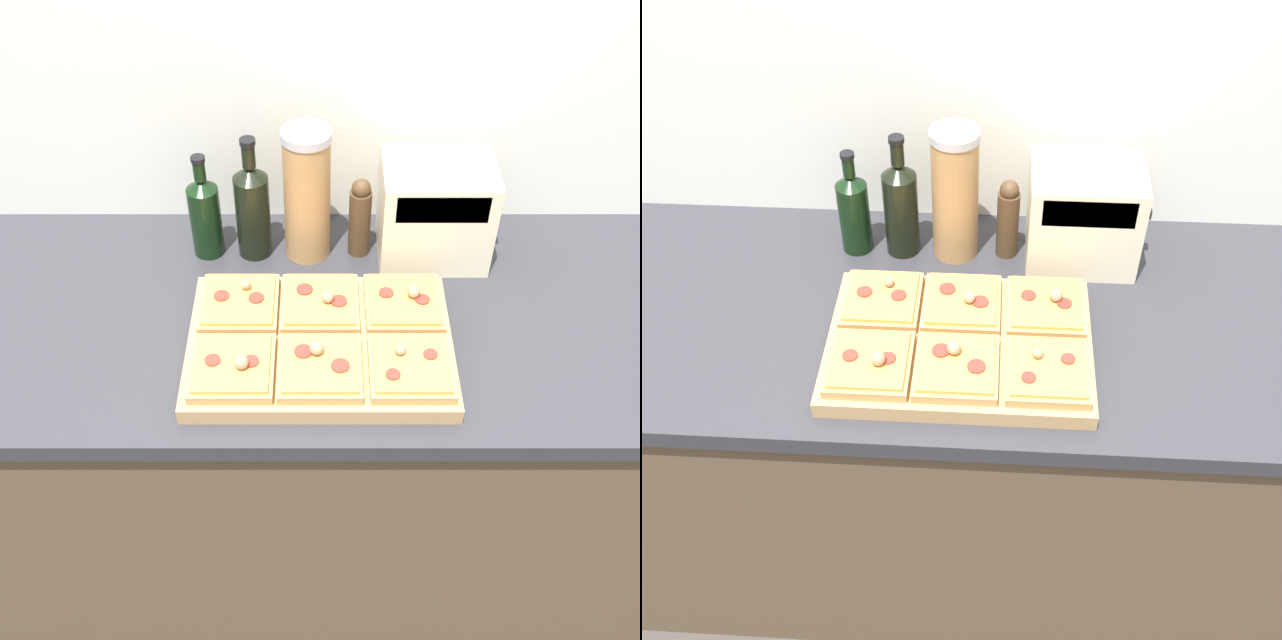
% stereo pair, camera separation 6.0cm
% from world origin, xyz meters
% --- Properties ---
extents(wall_back, '(6.00, 0.06, 2.50)m').
position_xyz_m(wall_back, '(0.00, 0.67, 1.25)').
color(wall_back, silver).
rests_on(wall_back, ground_plane).
extents(kitchen_counter, '(2.63, 0.67, 0.90)m').
position_xyz_m(kitchen_counter, '(0.00, 0.32, 0.45)').
color(kitchen_counter, brown).
rests_on(kitchen_counter, ground_plane).
extents(cutting_board, '(0.50, 0.35, 0.03)m').
position_xyz_m(cutting_board, '(0.00, 0.21, 0.92)').
color(cutting_board, tan).
rests_on(cutting_board, kitchen_counter).
extents(pizza_slice_back_left, '(0.15, 0.16, 0.05)m').
position_xyz_m(pizza_slice_back_left, '(-0.16, 0.29, 0.95)').
color(pizza_slice_back_left, tan).
rests_on(pizza_slice_back_left, cutting_board).
extents(pizza_slice_back_center, '(0.15, 0.16, 0.05)m').
position_xyz_m(pizza_slice_back_center, '(0.00, 0.29, 0.95)').
color(pizza_slice_back_center, tan).
rests_on(pizza_slice_back_center, cutting_board).
extents(pizza_slice_back_right, '(0.15, 0.16, 0.05)m').
position_xyz_m(pizza_slice_back_right, '(0.16, 0.29, 0.95)').
color(pizza_slice_back_right, tan).
rests_on(pizza_slice_back_right, cutting_board).
extents(pizza_slice_front_left, '(0.15, 0.16, 0.06)m').
position_xyz_m(pizza_slice_front_left, '(-0.16, 0.13, 0.95)').
color(pizza_slice_front_left, tan).
rests_on(pizza_slice_front_left, cutting_board).
extents(pizza_slice_front_center, '(0.15, 0.16, 0.05)m').
position_xyz_m(pizza_slice_front_center, '(0.00, 0.13, 0.95)').
color(pizza_slice_front_center, tan).
rests_on(pizza_slice_front_center, cutting_board).
extents(pizza_slice_front_right, '(0.15, 0.16, 0.05)m').
position_xyz_m(pizza_slice_front_right, '(0.16, 0.13, 0.95)').
color(pizza_slice_front_right, tan).
rests_on(pizza_slice_front_right, cutting_board).
extents(olive_oil_bottle, '(0.07, 0.07, 0.24)m').
position_xyz_m(olive_oil_bottle, '(-0.24, 0.51, 1.00)').
color(olive_oil_bottle, black).
rests_on(olive_oil_bottle, kitchen_counter).
extents(wine_bottle, '(0.07, 0.07, 0.28)m').
position_xyz_m(wine_bottle, '(-0.14, 0.51, 1.02)').
color(wine_bottle, black).
rests_on(wine_bottle, kitchen_counter).
extents(grain_jar_tall, '(0.10, 0.10, 0.30)m').
position_xyz_m(grain_jar_tall, '(-0.03, 0.51, 1.05)').
color(grain_jar_tall, '#AD7F4C').
rests_on(grain_jar_tall, kitchen_counter).
extents(pepper_mill, '(0.05, 0.05, 0.19)m').
position_xyz_m(pepper_mill, '(0.08, 0.51, 0.99)').
color(pepper_mill, '#47331E').
rests_on(pepper_mill, kitchen_counter).
extents(toaster_oven, '(0.25, 0.18, 0.22)m').
position_xyz_m(toaster_oven, '(0.24, 0.51, 1.01)').
color(toaster_oven, beige).
rests_on(toaster_oven, kitchen_counter).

